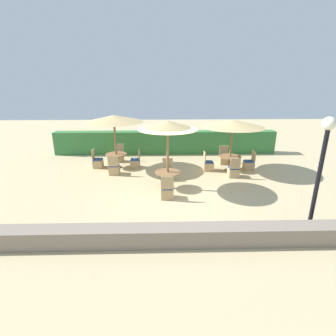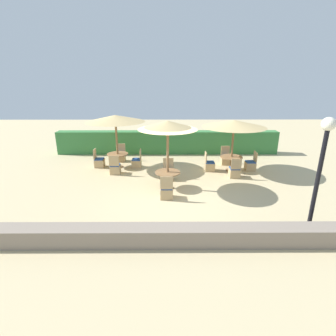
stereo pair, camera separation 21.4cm
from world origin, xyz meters
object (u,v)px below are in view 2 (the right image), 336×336
(patio_chair_back_left_west, at_px, (99,162))
(patio_chair_back_right_north, at_px, (226,159))
(round_table_back_left, at_px, (118,157))
(patio_chair_center_south, at_px, (167,192))
(patio_chair_back_right_west, at_px, (209,165))
(round_table_center, at_px, (168,176))
(parasol_back_left, at_px, (115,119))
(parasol_back_right, at_px, (234,124))
(parasol_center, at_px, (168,125))
(patio_chair_back_right_east, at_px, (251,165))
(patio_chair_center_north, at_px, (168,174))
(lamp_post, at_px, (323,153))
(patio_chair_back_left_south, at_px, (115,168))
(patio_chair_back_left_north, at_px, (121,156))
(round_table_back_right, at_px, (231,160))
(patio_chair_back_left_east, at_px, (137,162))
(patio_chair_back_right_south, at_px, (234,172))

(patio_chair_back_left_west, xyz_separation_m, patio_chair_back_right_north, (6.51, 0.45, 0.00))
(round_table_back_left, height_order, patio_chair_center_south, patio_chair_center_south)
(patio_chair_back_right_west, height_order, round_table_center, patio_chair_back_right_west)
(parasol_back_left, distance_m, round_table_back_left, 1.89)
(parasol_back_right, bearing_deg, parasol_center, -144.79)
(patio_chair_back_right_east, bearing_deg, patio_chair_center_north, 106.79)
(patio_chair_back_right_west, bearing_deg, lamp_post, 21.46)
(patio_chair_back_left_south, height_order, round_table_center, patio_chair_back_left_south)
(patio_chair_back_left_north, relative_size, round_table_back_right, 0.88)
(round_table_back_left, bearing_deg, patio_chair_back_left_south, -87.59)
(round_table_back_right, xyz_separation_m, parasol_center, (-3.08, -2.18, 2.02))
(patio_chair_back_left_west, distance_m, parasol_back_right, 6.87)
(parasol_back_right, bearing_deg, patio_chair_back_right_east, 3.08)
(patio_chair_center_south, bearing_deg, patio_chair_back_left_north, 117.72)
(patio_chair_back_left_east, xyz_separation_m, patio_chair_back_right_east, (5.61, -0.45, 0.00))
(round_table_back_left, xyz_separation_m, patio_chair_back_left_north, (-0.02, 1.02, -0.29))
(patio_chair_back_left_south, height_order, patio_chair_back_right_north, same)
(round_table_back_right, bearing_deg, patio_chair_back_left_west, 174.90)
(parasol_back_left, relative_size, parasol_center, 1.04)
(patio_chair_back_left_north, height_order, round_table_center, patio_chair_back_left_north)
(patio_chair_back_right_west, bearing_deg, round_table_center, -43.13)
(parasol_back_right, relative_size, round_table_back_right, 2.80)
(patio_chair_back_left_north, bearing_deg, parasol_back_right, 164.19)
(parasol_back_left, xyz_separation_m, patio_chair_center_south, (2.46, -3.70, -2.18))
(parasol_back_right, relative_size, patio_chair_back_right_west, 3.19)
(patio_chair_back_left_west, bearing_deg, patio_chair_back_left_north, 137.07)
(parasol_center, bearing_deg, round_table_back_left, 132.40)
(patio_chair_back_left_south, height_order, patio_chair_center_south, same)
(parasol_back_left, xyz_separation_m, patio_chair_center_north, (2.53, -1.73, -2.18))
(patio_chair_back_left_north, distance_m, round_table_back_right, 5.84)
(patio_chair_back_left_south, height_order, patio_chair_back_right_east, same)
(patio_chair_back_right_south, bearing_deg, parasol_back_right, 86.88)
(patio_chair_back_left_west, distance_m, patio_chair_back_right_east, 7.54)
(parasol_back_right, distance_m, round_table_center, 4.15)
(patio_chair_back_left_south, relative_size, parasol_back_right, 0.31)
(patio_chair_back_right_west, xyz_separation_m, patio_chair_center_north, (-2.00, -1.16, 0.00))
(patio_chair_back_right_west, height_order, parasol_center, parasol_center)
(parasol_back_left, xyz_separation_m, patio_chair_back_left_east, (0.96, -0.06, -2.18))
(parasol_back_right, xyz_separation_m, patio_chair_back_right_west, (-1.05, -0.01, -2.02))
(parasol_back_left, xyz_separation_m, patio_chair_back_left_west, (-0.96, 0.02, -2.18))
(round_table_center, relative_size, patio_chair_center_north, 1.10)
(parasol_back_left, bearing_deg, round_table_back_right, -5.77)
(patio_chair_back_left_south, relative_size, patio_chair_back_right_south, 1.00)
(patio_chair_back_right_east, bearing_deg, patio_chair_center_south, 127.80)
(round_table_center, bearing_deg, parasol_back_left, 132.40)
(lamp_post, relative_size, patio_chair_back_right_north, 3.57)
(parasol_center, distance_m, patio_chair_center_south, 2.50)
(patio_chair_back_left_north, height_order, parasol_back_right, parasol_back_right)
(parasol_back_left, height_order, patio_chair_back_left_north, parasol_back_left)
(patio_chair_back_left_north, distance_m, patio_chair_back_right_south, 6.10)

